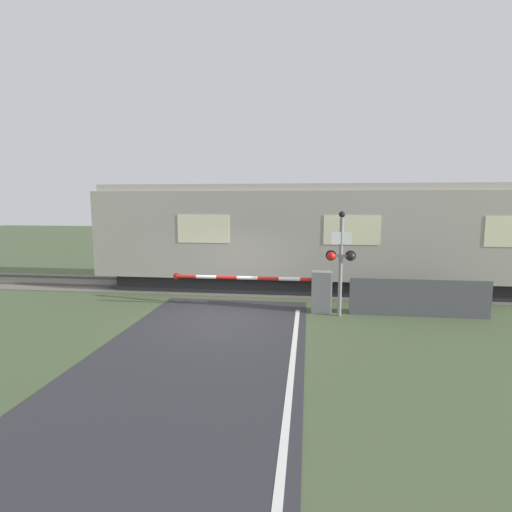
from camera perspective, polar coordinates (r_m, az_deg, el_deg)
name	(u,v)px	position (r m, az deg, el deg)	size (l,w,h in m)	color
ground_plane	(225,318)	(11.64, -4.45, -8.79)	(80.00, 80.00, 0.00)	#475638
track_bed	(247,287)	(15.53, -1.31, -4.44)	(36.00, 3.20, 0.13)	#666056
train	(347,237)	(15.12, 12.91, 2.63)	(18.44, 2.90, 3.92)	black
crossing_barrier	(311,290)	(12.16, 7.80, -4.81)	(4.91, 0.44, 1.24)	gray
signal_post	(341,257)	(11.68, 12.03, -0.13)	(0.85, 0.26, 3.05)	gray
roadside_fence	(419,298)	(12.49, 22.26, -5.60)	(3.93, 0.06, 1.10)	#4C4C51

